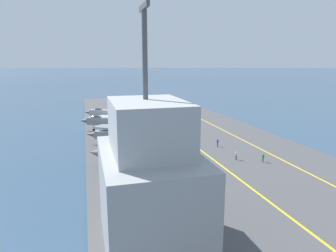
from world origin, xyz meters
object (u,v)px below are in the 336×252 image
at_px(island_tower, 149,187).
at_px(crew_white_vest, 236,155).
at_px(crew_blue_vest, 218,142).
at_px(crew_green_vest, 263,157).
at_px(parked_jet_fourth, 110,113).
at_px(parked_jet_nearest, 134,156).
at_px(parked_jet_second, 124,135).
at_px(parked_jet_third, 111,121).

bearing_deg(island_tower, crew_white_vest, -43.84).
relative_size(crew_white_vest, island_tower, 0.07).
xyz_separation_m(crew_blue_vest, island_tower, (-32.09, 22.25, 5.49)).
relative_size(crew_white_vest, crew_green_vest, 1.05).
bearing_deg(crew_blue_vest, crew_white_vest, 177.61).
xyz_separation_m(crew_green_vest, island_tower, (-20.18, 26.08, 5.58)).
bearing_deg(crew_blue_vest, crew_green_vest, -162.20).
bearing_deg(parked_jet_fourth, island_tower, 178.53).
bearing_deg(parked_jet_nearest, parked_jet_fourth, 0.42).
xyz_separation_m(parked_jet_nearest, parked_jet_fourth, (44.90, 0.33, 0.40)).
bearing_deg(parked_jet_nearest, crew_blue_vest, -65.66).
bearing_deg(crew_green_vest, crew_blue_vest, 17.80).
xyz_separation_m(crew_blue_vest, crew_white_vest, (-9.32, 0.39, -0.04)).
xyz_separation_m(parked_jet_nearest, island_tower, (-22.96, 2.07, 4.14)).
bearing_deg(crew_green_vest, island_tower, 127.74).
bearing_deg(crew_blue_vest, parked_jet_second, 70.75).
distance_m(parked_jet_second, parked_jet_fourth, 28.86).
relative_size(parked_jet_fourth, island_tower, 0.71).
bearing_deg(parked_jet_third, crew_green_vest, -143.21).
xyz_separation_m(crew_white_vest, crew_green_vest, (-2.59, -4.21, -0.05)).
distance_m(parked_jet_nearest, island_tower, 23.42).
height_order(parked_jet_nearest, parked_jet_fourth, parked_jet_fourth).
relative_size(parked_jet_second, parked_jet_fourth, 1.02).
bearing_deg(crew_white_vest, parked_jet_third, 34.01).
bearing_deg(parked_jet_nearest, parked_jet_second, -1.22).
height_order(crew_white_vest, crew_green_vest, crew_white_vest).
bearing_deg(parked_jet_fourth, crew_white_vest, -155.95).
height_order(parked_jet_nearest, crew_white_vest, parked_jet_nearest).
xyz_separation_m(parked_jet_third, crew_green_vest, (-33.82, -25.29, -1.84)).
relative_size(crew_blue_vest, crew_white_vest, 1.04).
bearing_deg(parked_jet_nearest, parked_jet_third, 2.38).
relative_size(parked_jet_nearest, parked_jet_third, 0.96).
relative_size(parked_jet_second, parked_jet_third, 1.01).
xyz_separation_m(parked_jet_third, crew_blue_vest, (-21.92, -21.47, -1.75)).
relative_size(parked_jet_nearest, island_tower, 0.69).
bearing_deg(island_tower, parked_jet_fourth, -1.47).
height_order(crew_blue_vest, crew_white_vest, crew_blue_vest).
bearing_deg(parked_jet_second, crew_blue_vest, -109.25).
relative_size(parked_jet_fourth, crew_green_vest, 9.93).
xyz_separation_m(parked_jet_third, parked_jet_fourth, (13.85, -0.96, 0.01)).
distance_m(crew_white_vest, island_tower, 32.05).
distance_m(parked_jet_third, crew_blue_vest, 30.73).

